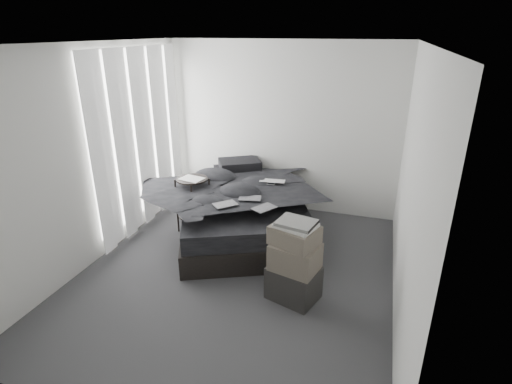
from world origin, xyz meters
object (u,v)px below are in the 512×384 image
(bed, at_px, (243,223))
(side_stand, at_px, (194,205))
(laptop, at_px, (272,177))
(box_lower, at_px, (294,283))

(bed, distance_m, side_stand, 0.75)
(laptop, distance_m, side_stand, 1.18)
(laptop, height_order, box_lower, laptop)
(laptop, height_order, side_stand, laptop)
(laptop, bearing_deg, bed, -154.50)
(box_lower, bearing_deg, laptop, 114.34)
(bed, distance_m, box_lower, 1.61)
(side_stand, bearing_deg, box_lower, -32.58)
(laptop, relative_size, side_stand, 0.44)
(bed, xyz_separation_m, side_stand, (-0.69, -0.16, 0.25))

